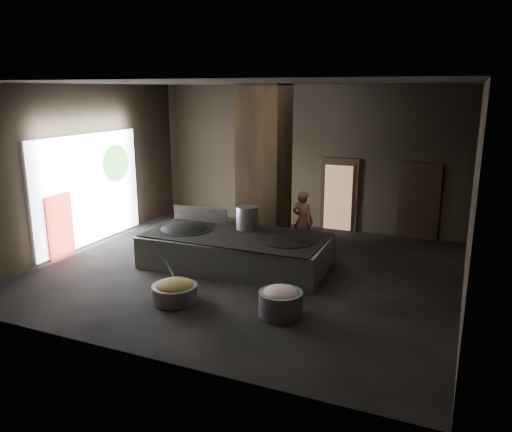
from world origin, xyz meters
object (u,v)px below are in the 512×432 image
at_px(wok_right, 287,243).
at_px(stock_pot, 247,218).
at_px(hearth_platform, 236,251).
at_px(veg_basin, 175,293).
at_px(meat_basin, 281,303).
at_px(wok_left, 185,232).
at_px(cook, 303,221).

height_order(wok_right, stock_pot, stock_pot).
distance_m(hearth_platform, stock_pot, 0.92).
xyz_separation_m(wok_right, veg_basin, (-1.60, -2.52, -0.57)).
bearing_deg(meat_basin, hearth_platform, 132.74).
bearing_deg(meat_basin, wok_left, 148.29).
xyz_separation_m(stock_pot, cook, (1.09, 1.28, -0.29)).
relative_size(hearth_platform, stock_pot, 7.67).
bearing_deg(stock_pot, meat_basin, -54.20).
relative_size(stock_pot, cook, 0.35).
xyz_separation_m(wok_right, stock_pot, (-1.30, 0.50, 0.38)).
bearing_deg(hearth_platform, wok_right, -0.32).
xyz_separation_m(wok_right, cook, (-0.21, 1.78, 0.09)).
xyz_separation_m(stock_pot, veg_basin, (-0.30, -3.02, -0.95)).
height_order(wok_right, veg_basin, wok_right).
relative_size(hearth_platform, cook, 2.72).
relative_size(wok_right, cook, 0.80).
height_order(hearth_platform, wok_right, wok_right).
bearing_deg(veg_basin, meat_basin, 6.73).
relative_size(wok_right, meat_basin, 1.53).
relative_size(veg_basin, meat_basin, 1.09).
height_order(hearth_platform, cook, cook).
bearing_deg(wok_left, stock_pot, 21.80).
distance_m(hearth_platform, wok_right, 1.40).
distance_m(wok_right, meat_basin, 2.41).
xyz_separation_m(veg_basin, meat_basin, (2.29, 0.27, 0.07)).
relative_size(cook, meat_basin, 1.92).
height_order(stock_pot, meat_basin, stock_pot).
height_order(wok_left, wok_right, wok_left).
bearing_deg(meat_basin, veg_basin, -173.27).
bearing_deg(meat_basin, cook, 102.49).
bearing_deg(veg_basin, wok_left, 116.26).
bearing_deg(wok_right, cook, 96.64).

